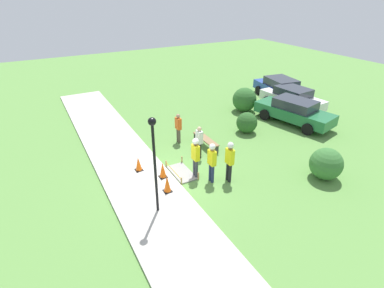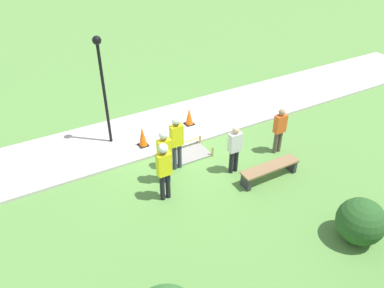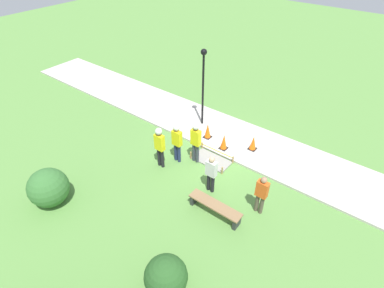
{
  "view_description": "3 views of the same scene",
  "coord_description": "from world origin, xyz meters",
  "px_view_note": "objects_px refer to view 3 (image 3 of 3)",
  "views": [
    {
      "loc": [
        10.2,
        -4.62,
        7.59
      ],
      "look_at": [
        -0.47,
        1.21,
        1.18
      ],
      "focal_mm": 28.0,
      "sensor_mm": 36.0,
      "label": 1
    },
    {
      "loc": [
        4.7,
        9.58,
        7.43
      ],
      "look_at": [
        0.12,
        1.36,
        1.1
      ],
      "focal_mm": 35.0,
      "sensor_mm": 36.0,
      "label": 2
    },
    {
      "loc": [
        -5.37,
        8.74,
        8.42
      ],
      "look_at": [
        0.38,
        1.2,
        1.11
      ],
      "focal_mm": 28.0,
      "sensor_mm": 36.0,
      "label": 3
    }
  ],
  "objects_px": {
    "park_bench": "(215,207)",
    "bystander_in_gray_shirt": "(211,172)",
    "bystander_in_orange_shirt": "(261,193)",
    "traffic_cone_sidewalk_edge": "(208,131)",
    "traffic_cone_far_patch": "(224,142)",
    "worker_trainee": "(177,140)",
    "traffic_cone_near_patch": "(253,143)",
    "worker_assistant": "(160,144)",
    "worker_supervisor": "(196,139)",
    "lamppost_near": "(203,77)"
  },
  "relations": [
    {
      "from": "worker_trainee",
      "to": "bystander_in_gray_shirt",
      "type": "relative_size",
      "value": 1.12
    },
    {
      "from": "traffic_cone_far_patch",
      "to": "worker_trainee",
      "type": "height_order",
      "value": "worker_trainee"
    },
    {
      "from": "traffic_cone_sidewalk_edge",
      "to": "lamppost_near",
      "type": "xyz_separation_m",
      "value": [
        0.89,
        -0.81,
        2.12
      ]
    },
    {
      "from": "park_bench",
      "to": "lamppost_near",
      "type": "relative_size",
      "value": 0.52
    },
    {
      "from": "worker_supervisor",
      "to": "bystander_in_orange_shirt",
      "type": "relative_size",
      "value": 1.17
    },
    {
      "from": "traffic_cone_near_patch",
      "to": "bystander_in_gray_shirt",
      "type": "xyz_separation_m",
      "value": [
        0.12,
        3.12,
        0.5
      ]
    },
    {
      "from": "traffic_cone_near_patch",
      "to": "worker_trainee",
      "type": "height_order",
      "value": "worker_trainee"
    },
    {
      "from": "worker_assistant",
      "to": "park_bench",
      "type": "bearing_deg",
      "value": 166.67
    },
    {
      "from": "worker_supervisor",
      "to": "bystander_in_orange_shirt",
      "type": "distance_m",
      "value": 3.52
    },
    {
      "from": "bystander_in_gray_shirt",
      "to": "lamppost_near",
      "type": "distance_m",
      "value": 4.78
    },
    {
      "from": "park_bench",
      "to": "bystander_in_gray_shirt",
      "type": "relative_size",
      "value": 1.2
    },
    {
      "from": "traffic_cone_near_patch",
      "to": "bystander_in_orange_shirt",
      "type": "xyz_separation_m",
      "value": [
        -1.82,
        2.94,
        0.5
      ]
    },
    {
      "from": "worker_supervisor",
      "to": "bystander_in_orange_shirt",
      "type": "xyz_separation_m",
      "value": [
        -3.41,
        0.85,
        -0.24
      ]
    },
    {
      "from": "bystander_in_orange_shirt",
      "to": "bystander_in_gray_shirt",
      "type": "distance_m",
      "value": 1.94
    },
    {
      "from": "traffic_cone_far_patch",
      "to": "worker_supervisor",
      "type": "bearing_deg",
      "value": 68.1
    },
    {
      "from": "bystander_in_gray_shirt",
      "to": "park_bench",
      "type": "bearing_deg",
      "value": 132.25
    },
    {
      "from": "lamppost_near",
      "to": "traffic_cone_near_patch",
      "type": "bearing_deg",
      "value": 173.85
    },
    {
      "from": "worker_supervisor",
      "to": "bystander_in_gray_shirt",
      "type": "height_order",
      "value": "worker_supervisor"
    },
    {
      "from": "traffic_cone_sidewalk_edge",
      "to": "bystander_in_orange_shirt",
      "type": "xyz_separation_m",
      "value": [
        -3.91,
        2.45,
        0.47
      ]
    },
    {
      "from": "traffic_cone_sidewalk_edge",
      "to": "bystander_in_gray_shirt",
      "type": "height_order",
      "value": "bystander_in_gray_shirt"
    },
    {
      "from": "worker_trainee",
      "to": "traffic_cone_far_patch",
      "type": "bearing_deg",
      "value": -123.28
    },
    {
      "from": "traffic_cone_near_patch",
      "to": "worker_supervisor",
      "type": "distance_m",
      "value": 2.73
    },
    {
      "from": "traffic_cone_sidewalk_edge",
      "to": "worker_assistant",
      "type": "height_order",
      "value": "worker_assistant"
    },
    {
      "from": "worker_assistant",
      "to": "bystander_in_orange_shirt",
      "type": "distance_m",
      "value": 4.38
    },
    {
      "from": "worker_trainee",
      "to": "bystander_in_gray_shirt",
      "type": "distance_m",
      "value": 2.19
    },
    {
      "from": "lamppost_near",
      "to": "traffic_cone_far_patch",
      "type": "bearing_deg",
      "value": 151.2
    },
    {
      "from": "traffic_cone_far_patch",
      "to": "park_bench",
      "type": "distance_m",
      "value": 3.65
    },
    {
      "from": "bystander_in_orange_shirt",
      "to": "bystander_in_gray_shirt",
      "type": "xyz_separation_m",
      "value": [
        1.93,
        0.19,
        0.0
      ]
    },
    {
      "from": "park_bench",
      "to": "worker_assistant",
      "type": "xyz_separation_m",
      "value": [
        3.21,
        -0.76,
        0.81
      ]
    },
    {
      "from": "traffic_cone_far_patch",
      "to": "park_bench",
      "type": "bearing_deg",
      "value": 117.83
    },
    {
      "from": "traffic_cone_sidewalk_edge",
      "to": "bystander_in_gray_shirt",
      "type": "distance_m",
      "value": 3.33
    },
    {
      "from": "traffic_cone_sidewalk_edge",
      "to": "bystander_in_gray_shirt",
      "type": "xyz_separation_m",
      "value": [
        -1.98,
        2.64,
        0.47
      ]
    },
    {
      "from": "bystander_in_gray_shirt",
      "to": "worker_trainee",
      "type": "bearing_deg",
      "value": -15.71
    },
    {
      "from": "worker_assistant",
      "to": "bystander_in_orange_shirt",
      "type": "relative_size",
      "value": 1.15
    },
    {
      "from": "traffic_cone_sidewalk_edge",
      "to": "traffic_cone_far_patch",
      "type": "bearing_deg",
      "value": 166.09
    },
    {
      "from": "worker_assistant",
      "to": "lamppost_near",
      "type": "xyz_separation_m",
      "value": [
        0.44,
        -3.53,
        1.43
      ]
    },
    {
      "from": "traffic_cone_sidewalk_edge",
      "to": "bystander_in_gray_shirt",
      "type": "bearing_deg",
      "value": 126.91
    },
    {
      "from": "traffic_cone_far_patch",
      "to": "bystander_in_gray_shirt",
      "type": "distance_m",
      "value": 2.6
    },
    {
      "from": "worker_supervisor",
      "to": "worker_trainee",
      "type": "distance_m",
      "value": 0.77
    },
    {
      "from": "traffic_cone_sidewalk_edge",
      "to": "lamppost_near",
      "type": "height_order",
      "value": "lamppost_near"
    },
    {
      "from": "traffic_cone_sidewalk_edge",
      "to": "bystander_in_orange_shirt",
      "type": "relative_size",
      "value": 0.45
    },
    {
      "from": "worker_supervisor",
      "to": "traffic_cone_sidewalk_edge",
      "type": "bearing_deg",
      "value": -72.43
    },
    {
      "from": "traffic_cone_sidewalk_edge",
      "to": "worker_trainee",
      "type": "height_order",
      "value": "worker_trainee"
    },
    {
      "from": "traffic_cone_near_patch",
      "to": "traffic_cone_far_patch",
      "type": "xyz_separation_m",
      "value": [
        1.05,
        0.74,
        0.03
      ]
    },
    {
      "from": "park_bench",
      "to": "bystander_in_gray_shirt",
      "type": "bearing_deg",
      "value": -47.75
    },
    {
      "from": "traffic_cone_far_patch",
      "to": "traffic_cone_sidewalk_edge",
      "type": "height_order",
      "value": "traffic_cone_sidewalk_edge"
    },
    {
      "from": "traffic_cone_sidewalk_edge",
      "to": "worker_assistant",
      "type": "bearing_deg",
      "value": 80.55
    },
    {
      "from": "worker_supervisor",
      "to": "traffic_cone_near_patch",
      "type": "bearing_deg",
      "value": -127.27
    },
    {
      "from": "traffic_cone_near_patch",
      "to": "worker_supervisor",
      "type": "height_order",
      "value": "worker_supervisor"
    },
    {
      "from": "traffic_cone_sidewalk_edge",
      "to": "park_bench",
      "type": "relative_size",
      "value": 0.37
    }
  ]
}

